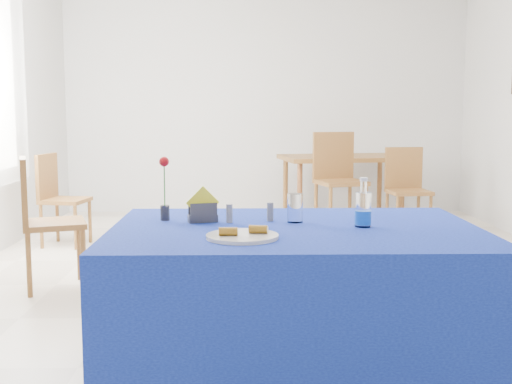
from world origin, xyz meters
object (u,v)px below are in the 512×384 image
at_px(oak_table, 342,162).
at_px(chair_bg_right, 406,184).
at_px(chair_win_a, 41,214).
at_px(plate, 242,236).
at_px(chair_bg_left, 337,173).
at_px(chair_win_b, 57,193).
at_px(water_bottle, 363,211).
at_px(blue_table, 295,311).

xyz_separation_m(oak_table, chair_bg_right, (0.54, -0.86, -0.16)).
bearing_deg(oak_table, chair_win_a, -131.27).
distance_m(plate, chair_bg_left, 4.47).
bearing_deg(plate, chair_win_b, 116.33).
bearing_deg(chair_bg_right, oak_table, 117.07).
bearing_deg(chair_bg_left, chair_win_b, -179.11).
bearing_deg(water_bottle, chair_bg_right, 72.94).
xyz_separation_m(chair_bg_left, chair_win_a, (-2.45, -2.35, -0.06)).
distance_m(blue_table, chair_win_b, 3.85).
bearing_deg(chair_bg_left, oak_table, 61.03).
relative_size(blue_table, chair_bg_left, 1.53).
xyz_separation_m(plate, blue_table, (0.23, 0.25, -0.39)).
bearing_deg(plate, chair_bg_left, 76.78).
distance_m(oak_table, chair_bg_right, 1.02).
bearing_deg(chair_win_b, chair_win_a, -158.63).
height_order(plate, chair_win_b, chair_win_b).
xyz_separation_m(blue_table, water_bottle, (0.30, 0.00, 0.45)).
bearing_deg(chair_bg_right, blue_table, -116.07).
height_order(oak_table, chair_bg_right, chair_bg_right).
distance_m(plate, water_bottle, 0.59).
bearing_deg(chair_bg_left, chair_win_a, -151.46).
xyz_separation_m(water_bottle, chair_win_b, (-2.28, 3.29, -0.33)).
bearing_deg(chair_win_b, oak_table, -54.80).
distance_m(blue_table, chair_win_a, 2.41).
bearing_deg(chair_win_b, plate, -144.28).
bearing_deg(plate, oak_table, 76.72).
relative_size(water_bottle, chair_win_b, 0.25).
bearing_deg(water_bottle, blue_table, -179.46).
distance_m(blue_table, water_bottle, 0.54).
bearing_deg(oak_table, plate, -103.28).
height_order(blue_table, chair_win_a, chair_win_a).
distance_m(chair_bg_right, chair_win_b, 3.50).
xyz_separation_m(plate, chair_bg_right, (1.71, 4.10, -0.25)).
bearing_deg(plate, water_bottle, 25.48).
distance_m(water_bottle, oak_table, 4.75).
bearing_deg(plate, blue_table, 47.05).
bearing_deg(oak_table, chair_bg_right, -57.84).
height_order(plate, chair_bg_left, chair_bg_left).
bearing_deg(chair_bg_left, blue_table, -116.19).
height_order(plate, water_bottle, water_bottle).
distance_m(chair_bg_left, chair_bg_right, 0.73).
xyz_separation_m(oak_table, chair_win_a, (-2.59, -2.96, -0.13)).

